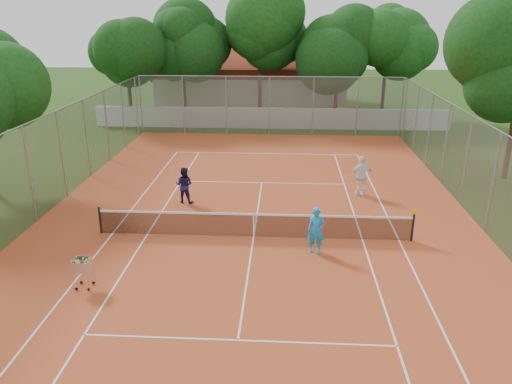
# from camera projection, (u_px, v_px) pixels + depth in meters

# --- Properties ---
(ground) EXTENTS (120.00, 120.00, 0.00)m
(ground) POSITION_uv_depth(u_px,v_px,m) (254.00, 237.00, 19.06)
(ground) COLOR #1D380F
(ground) RESTS_ON ground
(court_pad) EXTENTS (18.00, 34.00, 0.02)m
(court_pad) POSITION_uv_depth(u_px,v_px,m) (254.00, 237.00, 19.06)
(court_pad) COLOR #B44A23
(court_pad) RESTS_ON ground
(court_lines) EXTENTS (10.98, 23.78, 0.01)m
(court_lines) POSITION_uv_depth(u_px,v_px,m) (254.00, 237.00, 19.05)
(court_lines) COLOR white
(court_lines) RESTS_ON court_pad
(tennis_net) EXTENTS (11.88, 0.10, 0.98)m
(tennis_net) POSITION_uv_depth(u_px,v_px,m) (254.00, 225.00, 18.89)
(tennis_net) COLOR black
(tennis_net) RESTS_ON court_pad
(perimeter_fence) EXTENTS (18.00, 34.00, 4.00)m
(perimeter_fence) POSITION_uv_depth(u_px,v_px,m) (254.00, 188.00, 18.38)
(perimeter_fence) COLOR slate
(perimeter_fence) RESTS_ON ground
(boundary_wall) EXTENTS (26.00, 0.30, 1.50)m
(boundary_wall) POSITION_uv_depth(u_px,v_px,m) (270.00, 118.00, 36.64)
(boundary_wall) COLOR silver
(boundary_wall) RESTS_ON ground
(clubhouse) EXTENTS (16.40, 9.00, 4.40)m
(clubhouse) POSITION_uv_depth(u_px,v_px,m) (252.00, 80.00, 45.64)
(clubhouse) COLOR beige
(clubhouse) RESTS_ON ground
(tropical_trees) EXTENTS (29.00, 19.00, 10.00)m
(tropical_trees) POSITION_uv_depth(u_px,v_px,m) (272.00, 55.00, 38.00)
(tropical_trees) COLOR black
(tropical_trees) RESTS_ON ground
(player_near) EXTENTS (0.64, 0.44, 1.70)m
(player_near) POSITION_uv_depth(u_px,v_px,m) (316.00, 230.00, 17.55)
(player_near) COLOR #188AD1
(player_near) RESTS_ON court_pad
(player_far_left) EXTENTS (0.89, 0.74, 1.65)m
(player_far_left) POSITION_uv_depth(u_px,v_px,m) (184.00, 185.00, 22.22)
(player_far_left) COLOR #191643
(player_far_left) RESTS_ON court_pad
(player_far_right) EXTENTS (1.18, 0.67, 1.89)m
(player_far_right) POSITION_uv_depth(u_px,v_px,m) (362.00, 176.00, 23.09)
(player_far_right) COLOR white
(player_far_right) RESTS_ON court_pad
(ball_hopper) EXTENTS (0.58, 0.58, 1.06)m
(ball_hopper) POSITION_uv_depth(u_px,v_px,m) (83.00, 272.00, 15.38)
(ball_hopper) COLOR #BBBCC2
(ball_hopper) RESTS_ON court_pad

